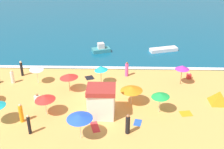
# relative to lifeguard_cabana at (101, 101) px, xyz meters

# --- Properties ---
(ground_plane) EXTENTS (60.00, 60.00, 0.00)m
(ground_plane) POSITION_rel_lifeguard_cabana_xyz_m (-0.66, 4.05, -1.53)
(ground_plane) COLOR #E0A856
(ocean_water) EXTENTS (60.00, 44.00, 0.10)m
(ocean_water) POSITION_rel_lifeguard_cabana_xyz_m (-0.66, 32.05, -1.48)
(ocean_water) COLOR #0F567A
(ocean_water) RESTS_ON ground_plane
(wave_breaker_foam) EXTENTS (57.00, 0.70, 0.01)m
(wave_breaker_foam) POSITION_rel_lifeguard_cabana_xyz_m (-0.66, 10.35, -1.42)
(wave_breaker_foam) COLOR white
(wave_breaker_foam) RESTS_ON ocean_water
(lifeguard_cabana) EXTENTS (2.63, 2.22, 3.00)m
(lifeguard_cabana) POSITION_rel_lifeguard_cabana_xyz_m (0.00, 0.00, 0.00)
(lifeguard_cabana) COLOR white
(lifeguard_cabana) RESTS_ON ground_plane
(beach_umbrella_1) EXTENTS (2.39, 2.38, 2.00)m
(beach_umbrella_1) POSITION_rel_lifeguard_cabana_xyz_m (2.86, 2.09, 0.21)
(beach_umbrella_1) COLOR silver
(beach_umbrella_1) RESTS_ON ground_plane
(beach_umbrella_2) EXTENTS (2.93, 2.93, 2.36)m
(beach_umbrella_2) POSITION_rel_lifeguard_cabana_xyz_m (-1.55, -3.38, 0.63)
(beach_umbrella_2) COLOR silver
(beach_umbrella_2) RESTS_ON ground_plane
(beach_umbrella_4) EXTENTS (2.06, 2.06, 2.34)m
(beach_umbrella_4) POSITION_rel_lifeguard_cabana_xyz_m (8.66, 6.36, 0.58)
(beach_umbrella_4) COLOR #4C3823
(beach_umbrella_4) RESTS_ON ground_plane
(beach_umbrella_5) EXTENTS (2.69, 2.67, 2.15)m
(beach_umbrella_5) POSITION_rel_lifeguard_cabana_xyz_m (-3.75, 4.50, 0.33)
(beach_umbrella_5) COLOR #4C3823
(beach_umbrella_5) RESTS_ON ground_plane
(beach_umbrella_6) EXTENTS (2.15, 2.13, 2.10)m
(beach_umbrella_6) POSITION_rel_lifeguard_cabana_xyz_m (-5.23, -0.01, 0.30)
(beach_umbrella_6) COLOR silver
(beach_umbrella_6) RESTS_ON ground_plane
(beach_umbrella_7) EXTENTS (2.03, 2.01, 2.13)m
(beach_umbrella_7) POSITION_rel_lifeguard_cabana_xyz_m (5.52, 0.68, 0.35)
(beach_umbrella_7) COLOR silver
(beach_umbrella_7) RESTS_ON ground_plane
(beach_umbrella_8) EXTENTS (2.25, 2.25, 2.13)m
(beach_umbrella_8) POSITION_rel_lifeguard_cabana_xyz_m (-7.65, 6.17, 0.36)
(beach_umbrella_8) COLOR silver
(beach_umbrella_8) RESTS_ON ground_plane
(beach_umbrella_9) EXTENTS (1.63, 1.59, 2.26)m
(beach_umbrella_9) POSITION_rel_lifeguard_cabana_xyz_m (-0.42, 6.29, 0.41)
(beach_umbrella_9) COLOR #4C3823
(beach_umbrella_9) RESTS_ON ground_plane
(beach_tent) EXTENTS (2.48, 2.48, 1.35)m
(beach_tent) POSITION_rel_lifeguard_cabana_xyz_m (11.73, 2.45, -0.85)
(beach_tent) COLOR orange
(beach_tent) RESTS_ON ground_plane
(beachgoer_1) EXTENTS (0.52, 0.52, 0.78)m
(beachgoer_1) POSITION_rel_lifeguard_cabana_xyz_m (9.92, 7.79, -1.21)
(beachgoer_1) COLOR red
(beachgoer_1) RESTS_ON ground_plane
(beachgoer_2) EXTENTS (0.54, 0.54, 1.91)m
(beachgoer_2) POSITION_rel_lifeguard_cabana_xyz_m (2.40, -2.61, -0.63)
(beachgoer_2) COLOR black
(beachgoer_2) RESTS_ON ground_plane
(beachgoer_4) EXTENTS (0.39, 0.39, 1.90)m
(beachgoer_4) POSITION_rel_lifeguard_cabana_xyz_m (-5.98, -2.89, -0.61)
(beachgoer_4) COLOR black
(beachgoer_4) RESTS_ON ground_plane
(beachgoer_5) EXTENTS (0.43, 0.43, 1.88)m
(beachgoer_5) POSITION_rel_lifeguard_cabana_xyz_m (-7.21, -1.19, -0.65)
(beachgoer_5) COLOR orange
(beachgoer_5) RESTS_ON ground_plane
(beachgoer_6) EXTENTS (0.31, 0.31, 1.92)m
(beachgoer_6) POSITION_rel_lifeguard_cabana_xyz_m (-10.08, 8.05, -0.58)
(beachgoer_6) COLOR black
(beachgoer_6) RESTS_ON ground_plane
(beachgoer_8) EXTENTS (0.64, 0.64, 0.95)m
(beachgoer_8) POSITION_rel_lifeguard_cabana_xyz_m (-6.70, 2.19, -1.13)
(beachgoer_8) COLOR white
(beachgoer_8) RESTS_ON ground_plane
(beachgoer_10) EXTENTS (0.40, 0.40, 1.59)m
(beachgoer_10) POSITION_rel_lifeguard_cabana_xyz_m (-10.59, 6.19, -0.80)
(beachgoer_10) COLOR white
(beachgoer_10) RESTS_ON ground_plane
(beachgoer_11) EXTENTS (0.50, 0.50, 1.85)m
(beachgoer_11) POSITION_rel_lifeguard_cabana_xyz_m (2.55, 8.28, -0.67)
(beachgoer_11) COLOR #D84CA5
(beachgoer_11) RESTS_ON ground_plane
(beach_towel_0) EXTENTS (1.25, 1.11, 0.01)m
(beach_towel_0) POSITION_rel_lifeguard_cabana_xyz_m (8.06, 0.43, -1.52)
(beach_towel_0) COLOR orange
(beach_towel_0) RESTS_ON ground_plane
(beach_towel_1) EXTENTS (1.31, 1.40, 0.01)m
(beach_towel_1) POSITION_rel_lifeguard_cabana_xyz_m (-1.89, 7.65, -1.52)
(beach_towel_1) COLOR black
(beach_towel_1) RESTS_ON ground_plane
(beach_towel_2) EXTENTS (1.08, 1.75, 0.01)m
(beach_towel_2) POSITION_rel_lifeguard_cabana_xyz_m (-0.47, -1.85, -1.52)
(beach_towel_2) COLOR red
(beach_towel_2) RESTS_ON ground_plane
(beach_towel_3) EXTENTS (0.89, 1.17, 0.01)m
(beach_towel_3) POSITION_rel_lifeguard_cabana_xyz_m (3.36, -1.11, -1.52)
(beach_towel_3) COLOR blue
(beach_towel_3) RESTS_ON ground_plane
(small_boat_0) EXTENTS (4.22, 2.26, 0.50)m
(small_boat_0) POSITION_rel_lifeguard_cabana_xyz_m (8.08, 16.17, -1.18)
(small_boat_0) COLOR white
(small_boat_0) RESTS_ON ocean_water
(small_boat_1) EXTENTS (2.88, 2.15, 1.34)m
(small_boat_1) POSITION_rel_lifeguard_cabana_xyz_m (-1.01, 15.69, -1.00)
(small_boat_1) COLOR teal
(small_boat_1) RESTS_ON ocean_water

